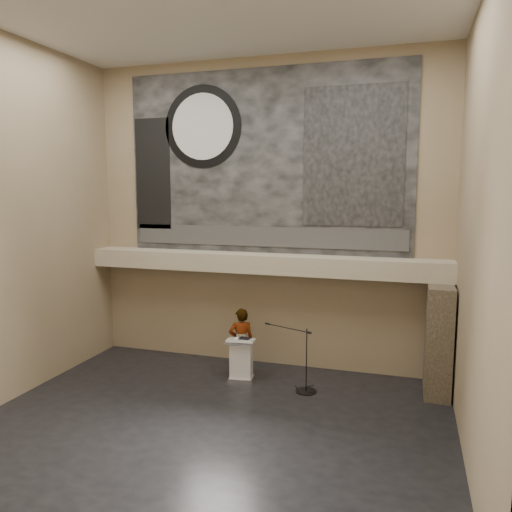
% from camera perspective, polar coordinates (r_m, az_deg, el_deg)
% --- Properties ---
extents(floor, '(10.00, 10.00, 0.00)m').
position_cam_1_polar(floor, '(11.26, -5.10, -18.53)').
color(floor, black).
rests_on(floor, ground).
extents(ceiling, '(10.00, 10.00, 0.00)m').
position_cam_1_polar(ceiling, '(10.71, -5.71, 26.91)').
color(ceiling, silver).
rests_on(ceiling, wall_back).
extents(wall_back, '(10.00, 0.02, 8.50)m').
position_cam_1_polar(wall_back, '(13.90, 0.98, 4.71)').
color(wall_back, '#827252').
rests_on(wall_back, floor).
extents(wall_front, '(10.00, 0.02, 8.50)m').
position_cam_1_polar(wall_front, '(6.64, -18.79, 1.07)').
color(wall_front, '#827252').
rests_on(wall_front, floor).
extents(wall_left, '(0.02, 8.00, 8.50)m').
position_cam_1_polar(wall_left, '(12.91, -26.39, 3.69)').
color(wall_left, '#827252').
rests_on(wall_left, floor).
extents(wall_right, '(0.02, 8.00, 8.50)m').
position_cam_1_polar(wall_right, '(9.42, 23.99, 2.65)').
color(wall_right, '#827252').
rests_on(wall_right, floor).
extents(soffit, '(10.00, 0.80, 0.50)m').
position_cam_1_polar(soffit, '(13.65, 0.50, -0.83)').
color(soffit, tan).
rests_on(soffit, wall_back).
extents(sprinkler_left, '(0.04, 0.04, 0.06)m').
position_cam_1_polar(sprinkler_left, '(14.19, -5.76, -1.69)').
color(sprinkler_left, '#B2893D').
rests_on(sprinkler_left, soffit).
extents(sprinkler_right, '(0.04, 0.04, 0.06)m').
position_cam_1_polar(sprinkler_right, '(13.23, 8.34, -2.41)').
color(sprinkler_right, '#B2893D').
rests_on(sprinkler_right, soffit).
extents(banner, '(8.00, 0.05, 5.00)m').
position_cam_1_polar(banner, '(13.87, 0.96, 10.70)').
color(banner, black).
rests_on(banner, wall_back).
extents(banner_text_strip, '(7.76, 0.02, 0.55)m').
position_cam_1_polar(banner_text_strip, '(13.88, 0.90, 2.23)').
color(banner_text_strip, '#313131').
rests_on(banner_text_strip, banner).
extents(banner_clock_rim, '(2.30, 0.02, 2.30)m').
position_cam_1_polar(banner_clock_rim, '(14.53, -6.13, 14.48)').
color(banner_clock_rim, black).
rests_on(banner_clock_rim, banner).
extents(banner_clock_face, '(1.84, 0.02, 1.84)m').
position_cam_1_polar(banner_clock_face, '(14.51, -6.16, 14.49)').
color(banner_clock_face, silver).
rests_on(banner_clock_face, banner).
extents(banner_building_print, '(2.60, 0.02, 3.60)m').
position_cam_1_polar(banner_building_print, '(13.37, 11.03, 11.11)').
color(banner_building_print, black).
rests_on(banner_building_print, banner).
extents(banner_brick_print, '(1.10, 0.02, 3.20)m').
position_cam_1_polar(banner_brick_print, '(15.14, -11.70, 9.15)').
color(banner_brick_print, black).
rests_on(banner_brick_print, banner).
extents(stone_pier, '(0.60, 1.40, 2.70)m').
position_cam_1_polar(stone_pier, '(13.01, 20.14, -8.95)').
color(stone_pier, '#3D3325').
rests_on(stone_pier, floor).
extents(lectern, '(0.76, 0.59, 1.13)m').
position_cam_1_polar(lectern, '(13.30, -1.69, -11.72)').
color(lectern, silver).
rests_on(lectern, floor).
extents(binder, '(0.27, 0.22, 0.04)m').
position_cam_1_polar(binder, '(13.12, -1.33, -9.40)').
color(binder, black).
rests_on(binder, lectern).
extents(papers, '(0.21, 0.28, 0.00)m').
position_cam_1_polar(papers, '(13.13, -2.12, -9.45)').
color(papers, white).
rests_on(papers, lectern).
extents(speaker_person, '(0.79, 0.67, 1.84)m').
position_cam_1_polar(speaker_person, '(13.50, -1.70, -9.79)').
color(speaker_person, silver).
rests_on(speaker_person, floor).
extents(mic_stand, '(1.45, 0.74, 1.60)m').
position_cam_1_polar(mic_stand, '(12.75, 5.57, -14.10)').
color(mic_stand, black).
rests_on(mic_stand, floor).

